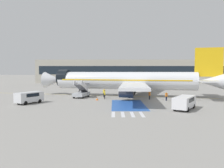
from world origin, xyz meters
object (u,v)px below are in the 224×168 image
at_px(ground_crew_0, 104,92).
at_px(terminal_building, 130,71).
at_px(boarding_stairs_forward, 81,93).
at_px(service_van_2, 184,102).
at_px(ground_crew_2, 149,95).
at_px(traffic_cone_0, 97,99).
at_px(ground_crew_1, 166,96).
at_px(ground_crew_3, 105,94).
at_px(airliner, 127,81).
at_px(service_van_1, 29,97).
at_px(fuel_tanker, 139,82).

distance_m(ground_crew_0, terminal_building, 62.19).
distance_m(boarding_stairs_forward, service_van_2, 21.97).
bearing_deg(terminal_building, ground_crew_2, -91.13).
relative_size(ground_crew_2, traffic_cone_0, 2.96).
relative_size(ground_crew_0, ground_crew_1, 1.16).
bearing_deg(service_van_2, ground_crew_0, -17.65).
relative_size(ground_crew_0, ground_crew_3, 1.06).
height_order(airliner, traffic_cone_0, airliner).
height_order(airliner, ground_crew_3, airliner).
relative_size(service_van_1, ground_crew_3, 2.83).
bearing_deg(fuel_tanker, traffic_cone_0, 160.39).
xyz_separation_m(boarding_stairs_forward, ground_crew_3, (4.93, -2.59, 0.06)).
height_order(fuel_tanker, ground_crew_2, fuel_tanker).
height_order(ground_crew_3, traffic_cone_0, ground_crew_3).
distance_m(ground_crew_1, terminal_building, 66.33).
height_order(airliner, fuel_tanker, airliner).
height_order(service_van_2, ground_crew_1, service_van_2).
height_order(ground_crew_1, ground_crew_2, ground_crew_2).
bearing_deg(boarding_stairs_forward, ground_crew_0, 15.08).
xyz_separation_m(fuel_tanker, traffic_cone_0, (-11.18, -29.68, -1.57)).
bearing_deg(service_van_1, ground_crew_3, 56.34).
height_order(ground_crew_2, ground_crew_3, ground_crew_3).
distance_m(service_van_1, ground_crew_1, 24.25).
distance_m(boarding_stairs_forward, traffic_cone_0, 5.61).
height_order(service_van_1, terminal_building, terminal_building).
xyz_separation_m(ground_crew_2, traffic_cone_0, (-9.99, -1.00, -0.66)).
height_order(service_van_1, ground_crew_1, service_van_1).
distance_m(boarding_stairs_forward, fuel_tanker, 29.40).
bearing_deg(traffic_cone_0, ground_crew_3, 51.21).
relative_size(boarding_stairs_forward, ground_crew_1, 3.49).
distance_m(service_van_2, ground_crew_2, 11.44).
height_order(airliner, terminal_building, terminal_building).
bearing_deg(ground_crew_3, boarding_stairs_forward, 53.69).
xyz_separation_m(airliner, service_van_2, (7.01, -16.61, -2.24)).
distance_m(fuel_tanker, ground_crew_0, 27.16).
relative_size(airliner, terminal_building, 0.45).
bearing_deg(service_van_2, ground_crew_1, -55.79).
distance_m(boarding_stairs_forward, service_van_1, 11.46).
xyz_separation_m(service_van_2, ground_crew_1, (-0.26, 9.50, -0.23)).
relative_size(fuel_tanker, service_van_1, 1.76).
bearing_deg(traffic_cone_0, service_van_2, -37.30).
relative_size(boarding_stairs_forward, terminal_building, 0.06).
bearing_deg(traffic_cone_0, airliner, 47.25).
bearing_deg(traffic_cone_0, fuel_tanker, 69.36).
relative_size(service_van_1, service_van_2, 0.88).
bearing_deg(ground_crew_1, service_van_2, -119.05).
xyz_separation_m(airliner, traffic_cone_0, (-6.11, -6.61, -3.10)).
height_order(boarding_stairs_forward, service_van_1, boarding_stairs_forward).
relative_size(service_van_2, traffic_cone_0, 10.16).
relative_size(fuel_tanker, traffic_cone_0, 15.77).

